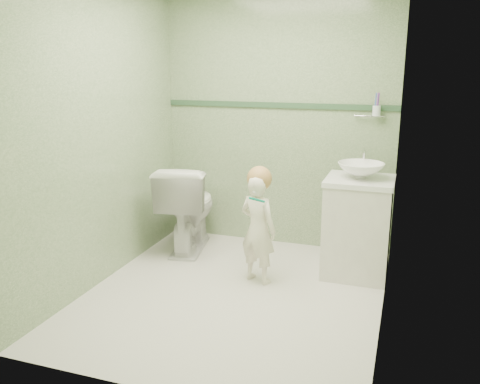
% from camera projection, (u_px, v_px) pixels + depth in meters
% --- Properties ---
extents(ground, '(2.50, 2.50, 0.00)m').
position_uv_depth(ground, '(234.00, 294.00, 3.85)').
color(ground, silver).
rests_on(ground, ground).
extents(room_shell, '(2.50, 2.54, 2.40)m').
position_uv_depth(room_shell, '(233.00, 140.00, 3.55)').
color(room_shell, gray).
rests_on(room_shell, ground).
extents(trim_stripe, '(2.20, 0.02, 0.05)m').
position_uv_depth(trim_stripe, '(277.00, 105.00, 4.65)').
color(trim_stripe, '#305236').
rests_on(trim_stripe, room_shell).
extents(vanity, '(0.52, 0.50, 0.80)m').
position_uv_depth(vanity, '(357.00, 229.00, 4.13)').
color(vanity, silver).
rests_on(vanity, ground).
extents(counter, '(0.54, 0.52, 0.04)m').
position_uv_depth(counter, '(360.00, 181.00, 4.03)').
color(counter, white).
rests_on(counter, vanity).
extents(basin, '(0.37, 0.37, 0.13)m').
position_uv_depth(basin, '(361.00, 170.00, 4.01)').
color(basin, white).
rests_on(basin, counter).
extents(faucet, '(0.03, 0.13, 0.18)m').
position_uv_depth(faucet, '(364.00, 157.00, 4.16)').
color(faucet, silver).
rests_on(faucet, counter).
extents(cup_holder, '(0.26, 0.07, 0.21)m').
position_uv_depth(cup_holder, '(376.00, 110.00, 4.32)').
color(cup_holder, silver).
rests_on(cup_holder, room_shell).
extents(toilet, '(0.60, 0.88, 0.83)m').
position_uv_depth(toilet, '(188.00, 207.00, 4.71)').
color(toilet, white).
rests_on(toilet, ground).
extents(toddler, '(0.38, 0.31, 0.89)m').
position_uv_depth(toddler, '(258.00, 229.00, 3.99)').
color(toddler, white).
rests_on(toddler, ground).
extents(hair_cap, '(0.20, 0.20, 0.20)m').
position_uv_depth(hair_cap, '(259.00, 179.00, 3.91)').
color(hair_cap, '#B58449').
rests_on(hair_cap, toddler).
extents(teal_toothbrush, '(0.11, 0.14, 0.08)m').
position_uv_depth(teal_toothbrush, '(257.00, 199.00, 3.77)').
color(teal_toothbrush, '#06846A').
rests_on(teal_toothbrush, toddler).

